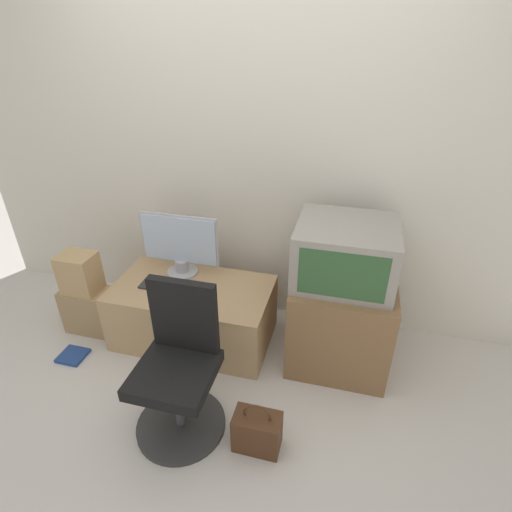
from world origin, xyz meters
TOP-DOWN VIEW (x-y plane):
  - ground_plane at (0.00, 0.00)m, footprint 12.00×12.00m
  - wall_back at (0.00, 1.32)m, footprint 4.40×0.05m
  - desk at (-0.31, 0.83)m, footprint 1.09×0.60m
  - side_stand at (0.71, 0.88)m, footprint 0.63×0.60m
  - main_monitor at (-0.43, 0.99)m, footprint 0.56×0.22m
  - keyboard at (-0.46, 0.79)m, footprint 0.38×0.13m
  - mouse at (-0.21, 0.77)m, footprint 0.05×0.04m
  - crt_tv at (0.69, 0.91)m, footprint 0.59×0.54m
  - office_chair at (-0.09, 0.14)m, footprint 0.50×0.50m
  - cardboard_box_lower at (-1.09, 0.72)m, footprint 0.34×0.21m
  - cardboard_box_upper at (-1.09, 0.72)m, footprint 0.24×0.20m
  - handbag at (0.35, 0.08)m, footprint 0.25×0.15m
  - book at (-1.04, 0.42)m, footprint 0.17×0.17m

SIDE VIEW (x-z plane):
  - ground_plane at x=0.00m, z-range 0.00..0.00m
  - book at x=-1.04m, z-range 0.00..0.02m
  - handbag at x=0.35m, z-range -0.04..0.28m
  - cardboard_box_lower at x=-1.09m, z-range 0.00..0.34m
  - desk at x=-0.31m, z-range 0.00..0.43m
  - side_stand at x=0.71m, z-range 0.00..0.62m
  - office_chair at x=-0.09m, z-range -0.07..0.80m
  - keyboard at x=-0.46m, z-range 0.43..0.45m
  - mouse at x=-0.21m, z-range 0.43..0.46m
  - cardboard_box_upper at x=-1.09m, z-range 0.34..0.63m
  - main_monitor at x=-0.43m, z-range 0.43..0.89m
  - crt_tv at x=0.69m, z-range 0.62..0.98m
  - wall_back at x=0.00m, z-range 0.00..2.60m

